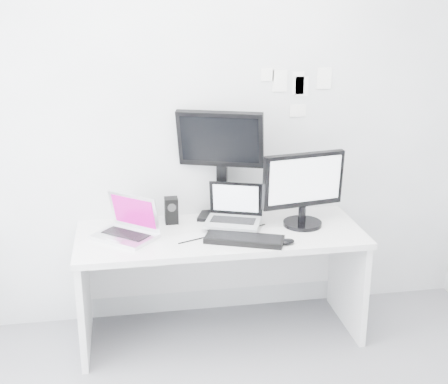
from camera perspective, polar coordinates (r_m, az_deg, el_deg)
The scene contains 15 objects.
back_wall at distance 3.99m, azimuth -1.18°, elevation 6.42°, with size 3.60×3.60×0.00m, color silver.
desk at distance 3.99m, azimuth -0.34°, elevation -8.63°, with size 1.80×0.70×0.73m, color silver.
macbook at distance 3.74m, azimuth -9.43°, elevation -2.38°, with size 0.36×0.27×0.27m, color silver.
speaker at distance 3.97m, azimuth -4.97°, elevation -1.73°, with size 0.09×0.09×0.17m, color black.
dell_laptop at distance 3.84m, azimuth 0.83°, elevation -1.42°, with size 0.34×0.27×0.29m, color #9EA1A5.
rear_monitor at distance 3.95m, azimuth -0.28°, elevation 2.69°, with size 0.55×0.20×0.75m, color black.
samsung_monitor at distance 3.89m, azimuth 7.51°, elevation 0.32°, with size 0.55×0.25×0.50m, color black.
keyboard at distance 3.68m, azimuth 1.92°, elevation -4.47°, with size 0.47×0.17×0.03m, color black.
mouse at distance 3.67m, azimuth 5.89°, elevation -4.66°, with size 0.10×0.06×0.03m, color black.
wall_note_0 at distance 4.02m, azimuth 5.26°, elevation 10.36°, with size 0.10×0.00×0.14m, color white.
wall_note_1 at distance 4.07m, azimuth 7.32°, elevation 9.81°, with size 0.09×0.00×0.13m, color white.
wall_note_2 at distance 4.11m, azimuth 9.38°, elevation 10.50°, with size 0.10×0.00×0.14m, color white.
wall_note_3 at distance 4.09m, azimuth 6.96°, elevation 7.59°, with size 0.11×0.00×0.08m, color white.
wall_note_4 at distance 4.06m, azimuth 6.98°, elevation 10.13°, with size 0.08×0.00×0.15m, color white.
wall_note_5 at distance 4.00m, azimuth 4.09°, elevation 10.94°, with size 0.09×0.00×0.08m, color white.
Camera 1 is at (-0.57, -2.26, 2.17)m, focal length 48.69 mm.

